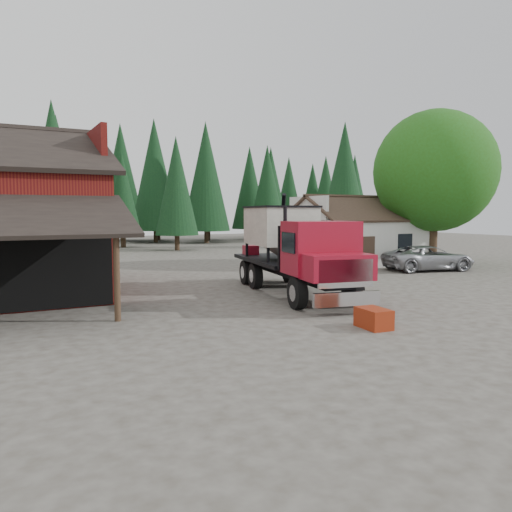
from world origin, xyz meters
name	(u,v)px	position (x,y,z in m)	size (l,w,h in m)	color
ground	(301,316)	(0.00, 0.00, 0.00)	(120.00, 120.00, 0.00)	#423D34
farmhouse	(357,239)	(13.00, 13.00, 1.67)	(8.60, 6.42, 4.65)	silver
deciduous_tree	(435,175)	(17.01, 9.97, 5.91)	(8.00, 8.00, 10.20)	#382619
conifer_backdrop	(87,245)	(0.00, 42.00, 0.00)	(76.00, 16.00, 16.00)	black
near_pine_b	(176,186)	(6.00, 30.00, 5.89)	(3.96, 3.96, 10.40)	#382619
near_pine_c	(344,178)	(22.00, 26.00, 6.89)	(4.84, 4.84, 12.40)	#382619
near_pine_d	(53,168)	(-4.00, 34.00, 7.39)	(5.28, 5.28, 13.40)	#382619
feed_truck	(294,246)	(2.25, 4.03, 2.04)	(4.29, 9.96, 4.36)	black
silver_car	(429,258)	(14.00, 7.52, 0.75)	(2.49, 5.40, 1.50)	#A4A6AC
equip_box	(374,318)	(0.97, -2.50, 0.30)	(0.70, 1.10, 0.60)	maroon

